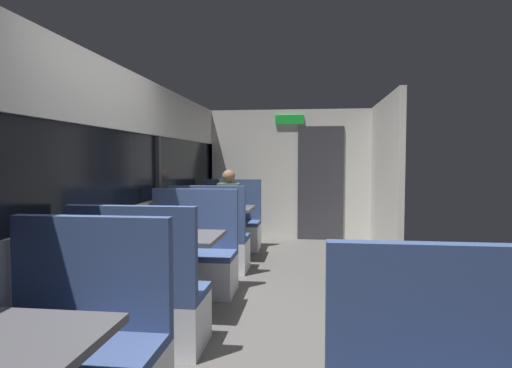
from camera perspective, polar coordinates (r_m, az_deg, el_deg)
The scene contains 12 objects.
ground_plane at distance 3.85m, azimuth 1.35°, elevation -18.59°, with size 3.30×9.20×0.02m, color #514F4C.
carriage_window_panel_left at distance 4.00m, azimuth -19.79°, elevation -1.47°, with size 0.09×8.48×2.30m.
carriage_end_bulkhead at distance 7.76m, azimuth 4.84°, elevation 1.16°, with size 2.90×0.11×2.30m.
carriage_aisle_panel_right at distance 6.66m, azimuth 16.50°, elevation 0.78°, with size 0.08×2.40×2.30m, color beige.
bench_near_window_facing_entry at distance 2.73m, azimuth -22.35°, elevation -20.66°, with size 0.95×0.50×1.10m.
dining_table_mid_window at distance 4.04m, azimuth -11.19°, elevation -7.99°, with size 0.90×0.70×0.74m.
bench_mid_window_facing_end at distance 3.49m, azimuth -14.85°, elevation -15.17°, with size 0.95×0.50×1.10m.
bench_mid_window_facing_entry at distance 4.76m, azimuth -8.48°, elevation -10.07°, with size 0.95×0.50×1.10m.
dining_table_far_window at distance 6.24m, azimuth -4.59°, elevation -3.96°, with size 0.90×0.70×0.74m.
bench_far_window_facing_end at distance 5.61m, azimuth -6.02°, elevation -8.00°, with size 0.95×0.50×1.10m.
bench_far_window_facing_entry at distance 6.96m, azimuth -3.41°, elevation -5.78°, with size 0.95×0.50×1.10m.
seated_passenger at distance 6.86m, azimuth -3.53°, elevation -4.16°, with size 0.47×0.55×1.26m.
Camera 1 is at (0.35, -3.56, 1.43)m, focal length 30.48 mm.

